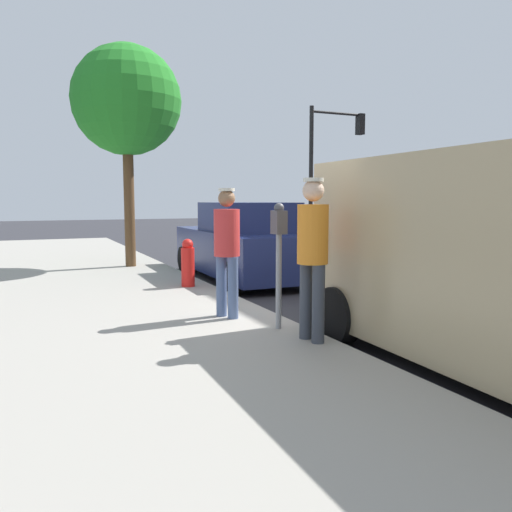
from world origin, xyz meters
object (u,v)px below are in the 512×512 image
Objects in this scene: street_tree at (127,101)px; parked_sedan_behind at (245,245)px; pedestrian_in_red at (227,244)px; traffic_light_corner at (330,152)px; fire_hydrant at (188,263)px; parking_meter_near at (279,244)px; pedestrian_in_orange at (313,248)px.

parked_sedan_behind is at bearing 134.74° from street_tree.
traffic_light_corner reaches higher than pedestrian_in_red.
pedestrian_in_red reaches higher than fire_hydrant.
parking_meter_near is 4.94m from parked_sedan_behind.
pedestrian_in_orange reaches higher than parked_sedan_behind.
street_tree is at bearing -85.80° from parking_meter_near.
pedestrian_in_orange is at bearing 106.63° from pedestrian_in_red.
street_tree is (0.15, -5.91, 2.81)m from pedestrian_in_red.
parked_sedan_behind is 4.32m from street_tree.
fire_hydrant is at bearing 37.05° from parked_sedan_behind.
street_tree is 5.88× the size of fire_hydrant.
pedestrian_in_red is 0.39× the size of parked_sedan_behind.
parking_meter_near is at bearing 94.20° from street_tree.
pedestrian_in_red is at bearing -67.38° from parking_meter_near.
traffic_light_corner is at bearing -134.76° from fire_hydrant.
pedestrian_in_orange is 7.89m from street_tree.
pedestrian_in_orange is at bearing 98.21° from parking_meter_near.
traffic_light_corner is (-8.12, -11.71, 2.34)m from parking_meter_near.
parked_sedan_behind is (-1.46, -5.30, -0.44)m from pedestrian_in_orange.
parked_sedan_behind is 0.88× the size of street_tree.
pedestrian_in_red is 0.34× the size of street_tree.
street_tree reaches higher than pedestrian_in_orange.
pedestrian_in_red reaches higher than parking_meter_near.
pedestrian_in_red is 4.30m from parked_sedan_behind.
parking_meter_near reaches higher than parked_sedan_behind.
pedestrian_in_orange is at bearing 74.58° from parked_sedan_behind.
parked_sedan_behind is at bearing -108.41° from parking_meter_near.
parking_meter_near is 7.29m from street_tree.
traffic_light_corner is 12.04m from fire_hydrant.
parking_meter_near is 0.85× the size of pedestrian_in_orange.
pedestrian_in_red is (0.35, -0.83, -0.05)m from parking_meter_near.
street_tree reaches higher than parking_meter_near.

